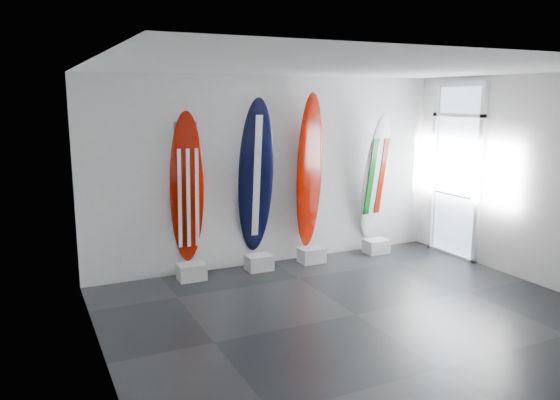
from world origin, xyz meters
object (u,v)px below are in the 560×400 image
surfboard_swiss (309,171)px  surfboard_italy (375,177)px  surfboard_usa (187,188)px  surfboard_navy (256,177)px

surfboard_swiss → surfboard_italy: 1.29m
surfboard_usa → surfboard_navy: bearing=2.7°
surfboard_usa → surfboard_navy: 1.09m
surfboard_usa → surfboard_swiss: surfboard_swiss is taller
surfboard_usa → surfboard_navy: (1.09, 0.00, 0.09)m
surfboard_usa → surfboard_swiss: (2.03, 0.00, 0.13)m
surfboard_italy → surfboard_usa: bearing=173.8°
surfboard_navy → surfboard_swiss: bearing=7.1°
surfboard_navy → surfboard_swiss: surfboard_swiss is taller
surfboard_swiss → surfboard_italy: bearing=-16.5°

